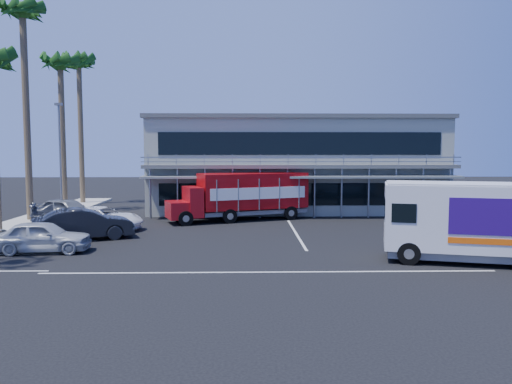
{
  "coord_description": "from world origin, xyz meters",
  "views": [
    {
      "loc": [
        -0.96,
        -25.24,
        4.86
      ],
      "look_at": [
        -0.27,
        3.96,
        2.3
      ],
      "focal_mm": 35.0,
      "sensor_mm": 36.0,
      "label": 1
    }
  ],
  "objects_px": {
    "red_truck": "(244,195)",
    "parked_car_b": "(84,224)",
    "white_van": "(469,221)",
    "parked_car_a": "(42,237)"
  },
  "relations": [
    {
      "from": "red_truck",
      "to": "white_van",
      "type": "distance_m",
      "value": 15.96
    },
    {
      "from": "red_truck",
      "to": "parked_car_a",
      "type": "distance_m",
      "value": 13.97
    },
    {
      "from": "red_truck",
      "to": "parked_car_a",
      "type": "relative_size",
      "value": 2.2
    },
    {
      "from": "white_van",
      "to": "parked_car_a",
      "type": "xyz_separation_m",
      "value": [
        -18.99,
        2.5,
        -1.06
      ]
    },
    {
      "from": "white_van",
      "to": "parked_car_a",
      "type": "distance_m",
      "value": 19.18
    },
    {
      "from": "red_truck",
      "to": "parked_car_b",
      "type": "distance_m",
      "value": 11.1
    },
    {
      "from": "red_truck",
      "to": "parked_car_b",
      "type": "xyz_separation_m",
      "value": [
        -8.51,
        -7.07,
        -0.91
      ]
    },
    {
      "from": "parked_car_a",
      "to": "parked_car_b",
      "type": "bearing_deg",
      "value": -19.43
    },
    {
      "from": "parked_car_a",
      "to": "parked_car_b",
      "type": "relative_size",
      "value": 0.86
    },
    {
      "from": "red_truck",
      "to": "white_van",
      "type": "relative_size",
      "value": 1.31
    }
  ]
}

